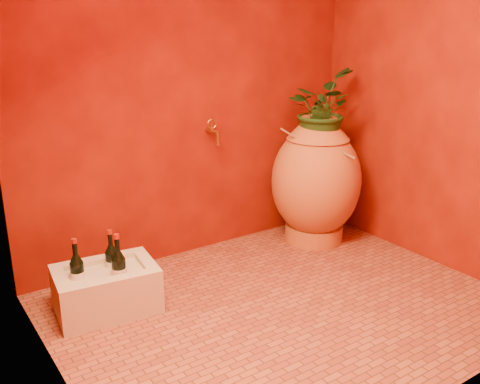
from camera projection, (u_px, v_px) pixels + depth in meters
floor at (283, 307)px, 3.11m from camera, size 2.50×2.50×0.00m
wall_back at (192, 74)px, 3.50m from camera, size 2.50×0.02×2.50m
wall_left at (36, 114)px, 2.05m from camera, size 0.02×2.00×2.50m
wall_right at (442, 76)px, 3.39m from camera, size 0.02×2.00×2.50m
amphora at (316, 181)px, 3.91m from camera, size 0.79×0.79×0.94m
stone_basin at (106, 290)px, 3.04m from camera, size 0.60×0.44×0.26m
wine_bottle_a at (78, 274)px, 2.94m from camera, size 0.08×0.08×0.33m
wine_bottle_b at (119, 270)px, 2.97m from camera, size 0.08×0.08×0.34m
wine_bottle_c at (112, 263)px, 3.08m from camera, size 0.08×0.08×0.32m
wall_tap at (213, 131)px, 3.61m from camera, size 0.07×0.15×0.17m
plant_main at (319, 109)px, 3.76m from camera, size 0.66×0.66×0.55m
plant_side at (317, 128)px, 3.71m from camera, size 0.25×0.25×0.36m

